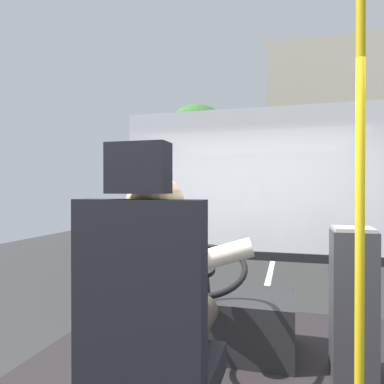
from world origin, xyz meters
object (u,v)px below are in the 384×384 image
object	(u,v)px
steering_console	(216,318)
fare_box	(353,304)
handrail_pole	(360,196)
parked_car_green	(378,215)
parked_car_silver	(351,209)
bus_driver	(161,290)
driver_seat	(150,344)

from	to	relation	value
steering_console	fare_box	world-z (taller)	fare_box
handrail_pole	parked_car_green	xyz separation A→B (m)	(3.64, 16.09, -1.16)
parked_car_silver	bus_driver	bearing A→B (deg)	-100.80
bus_driver	parked_car_green	distance (m)	17.19
driver_seat	parked_car_silver	world-z (taller)	driver_seat
steering_console	fare_box	size ratio (longest dim) A/B	1.19
handrail_pole	parked_car_green	size ratio (longest dim) A/B	0.56
steering_console	handrail_pole	world-z (taller)	handrail_pole
bus_driver	handrail_pole	bearing A→B (deg)	30.08
handrail_pole	fare_box	xyz separation A→B (m)	(0.04, 0.45, -0.66)
fare_box	parked_car_silver	world-z (taller)	fare_box
driver_seat	fare_box	world-z (taller)	driver_seat
driver_seat	bus_driver	world-z (taller)	driver_seat
bus_driver	fare_box	distance (m)	1.32
bus_driver	fare_box	size ratio (longest dim) A/B	0.81
bus_driver	parked_car_green	bearing A→B (deg)	74.87
fare_box	parked_car_silver	xyz separation A→B (m)	(3.32, 21.14, -0.54)
steering_console	parked_car_green	bearing A→B (deg)	73.83
bus_driver	fare_box	xyz separation A→B (m)	(0.89, 0.94, -0.28)
bus_driver	steering_console	distance (m)	1.23
handrail_pole	driver_seat	bearing A→B (deg)	-144.09
bus_driver	parked_car_green	size ratio (longest dim) A/B	0.19
bus_driver	fare_box	world-z (taller)	bus_driver
fare_box	parked_car_green	xyz separation A→B (m)	(3.60, 15.64, -0.50)
parked_car_green	driver_seat	bearing A→B (deg)	-105.02
bus_driver	steering_console	xyz separation A→B (m)	(0.00, 1.12, -0.51)
handrail_pole	parked_car_silver	xyz separation A→B (m)	(3.37, 21.60, -1.21)
driver_seat	steering_console	bearing A→B (deg)	90.00
handrail_pole	parked_car_silver	world-z (taller)	handrail_pole
driver_seat	fare_box	size ratio (longest dim) A/B	1.43
steering_console	fare_box	xyz separation A→B (m)	(0.89, -0.18, 0.24)
bus_driver	handrail_pole	xyz separation A→B (m)	(0.84, 0.49, 0.39)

